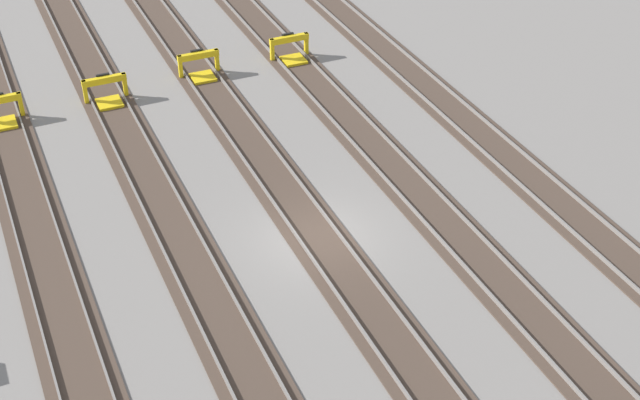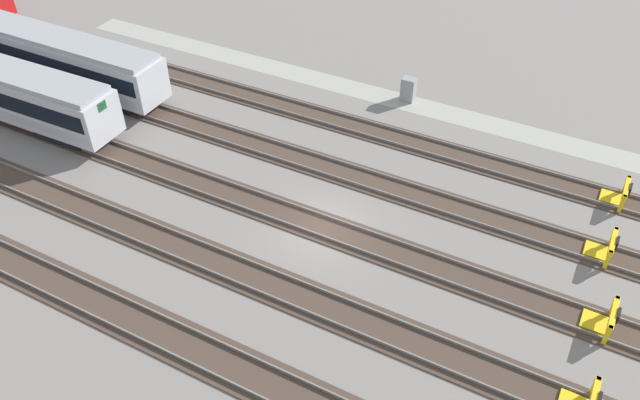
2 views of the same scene
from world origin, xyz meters
name	(u,v)px [view 2 (image 2 of 2)]	position (x,y,z in m)	size (l,w,h in m)	color
ground_plane	(323,228)	(0.00, 0.00, 0.00)	(400.00, 400.00, 0.00)	gray
service_walkway	(416,105)	(0.00, -13.36, 0.00)	(54.00, 2.00, 0.01)	#9E9E93
rail_track_nearest	(392,137)	(0.00, -9.22, 0.04)	(90.00, 2.23, 0.21)	#47382D
rail_track_near_inner	(361,178)	(0.00, -4.61, 0.04)	(90.00, 2.24, 0.21)	#47382D
rail_track_middle	(323,227)	(0.00, 0.00, 0.04)	(90.00, 2.24, 0.21)	#47382D
rail_track_far_inner	(278,287)	(0.00, 4.61, 0.04)	(90.00, 2.23, 0.21)	#47382D
rail_track_farthest	(221,361)	(0.00, 9.22, 0.04)	(90.00, 2.23, 0.21)	#47382D
subway_car_front_row_left_inner	(50,55)	(23.28, -4.64, 2.04)	(18.01, 2.87, 3.70)	#B7BABF
bumper_stop_nearest_track	(619,194)	(-13.07, -9.22, 0.51)	(1.34, 2.00, 1.22)	gold
bumper_stop_near_inner_track	(605,247)	(-13.03, -4.61, 0.51)	(1.34, 2.00, 1.22)	gold
bumper_stop_middle_track	(604,319)	(-13.69, 0.00, 0.51)	(1.35, 2.00, 1.22)	gold
electrical_cabinet	(408,89)	(0.80, -13.75, 0.80)	(0.90, 0.73, 1.60)	gray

